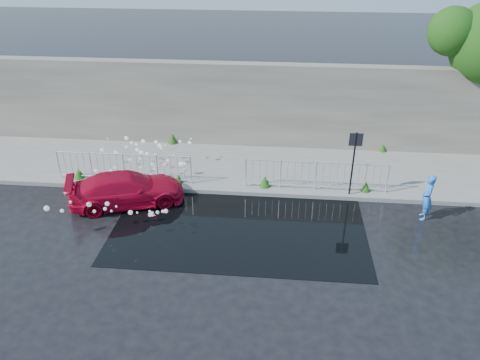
# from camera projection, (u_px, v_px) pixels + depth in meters

# --- Properties ---
(ground) EXTENTS (90.00, 90.00, 0.00)m
(ground) POSITION_uv_depth(u_px,v_px,m) (220.00, 243.00, 14.27)
(ground) COLOR black
(ground) RESTS_ON ground
(pavement) EXTENTS (30.00, 4.00, 0.15)m
(pavement) POSITION_uv_depth(u_px,v_px,m) (237.00, 167.00, 18.61)
(pavement) COLOR slate
(pavement) RESTS_ON ground
(curb) EXTENTS (30.00, 0.25, 0.16)m
(curb) POSITION_uv_depth(u_px,v_px,m) (231.00, 192.00, 16.86)
(curb) COLOR slate
(curb) RESTS_ON ground
(retaining_wall) EXTENTS (30.00, 0.60, 3.50)m
(retaining_wall) POSITION_uv_depth(u_px,v_px,m) (242.00, 105.00, 19.66)
(retaining_wall) COLOR #5C5A4E
(retaining_wall) RESTS_ON pavement
(puddle) EXTENTS (8.00, 5.00, 0.01)m
(puddle) POSITION_uv_depth(u_px,v_px,m) (240.00, 225.00, 15.10)
(puddle) COLOR black
(puddle) RESTS_ON ground
(sign_post) EXTENTS (0.45, 0.06, 2.50)m
(sign_post) POSITION_uv_depth(u_px,v_px,m) (354.00, 154.00, 15.81)
(sign_post) COLOR black
(sign_post) RESTS_ON ground
(railing_left) EXTENTS (5.05, 0.05, 1.10)m
(railing_left) POSITION_uv_depth(u_px,v_px,m) (124.00, 166.00, 17.18)
(railing_left) COLOR silver
(railing_left) RESTS_ON pavement
(railing_right) EXTENTS (5.05, 0.05, 1.10)m
(railing_right) POSITION_uv_depth(u_px,v_px,m) (316.00, 175.00, 16.60)
(railing_right) COLOR silver
(railing_right) RESTS_ON pavement
(weeds) EXTENTS (12.17, 3.93, 0.43)m
(weeds) POSITION_uv_depth(u_px,v_px,m) (228.00, 166.00, 18.09)
(weeds) COLOR #194312
(weeds) RESTS_ON pavement
(water_spray) EXTENTS (3.62, 5.56, 1.08)m
(water_spray) POSITION_uv_depth(u_px,v_px,m) (136.00, 169.00, 16.99)
(water_spray) COLOR white
(water_spray) RESTS_ON ground
(red_car) EXTENTS (4.18, 2.77, 1.13)m
(red_car) POSITION_uv_depth(u_px,v_px,m) (127.00, 189.00, 16.04)
(red_car) COLOR #AD0623
(red_car) RESTS_ON ground
(person) EXTENTS (0.44, 0.61, 1.58)m
(person) POSITION_uv_depth(u_px,v_px,m) (427.00, 197.00, 15.11)
(person) COLOR blue
(person) RESTS_ON ground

